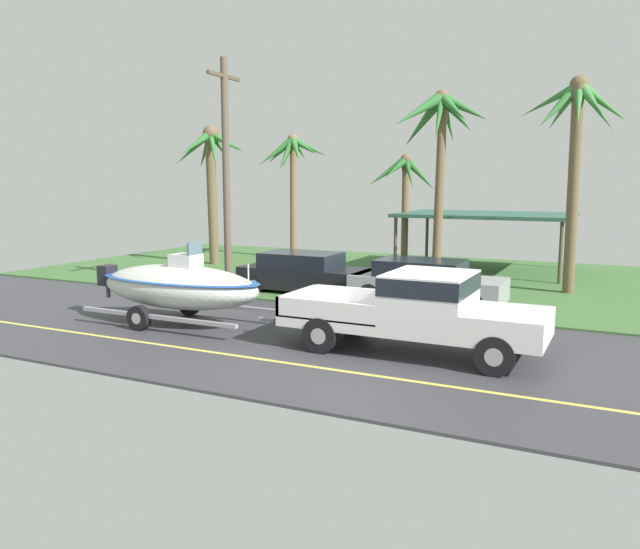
{
  "coord_description": "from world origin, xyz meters",
  "views": [
    {
      "loc": [
        5.14,
        -12.94,
        3.76
      ],
      "look_at": [
        -1.6,
        0.71,
        1.52
      ],
      "focal_mm": 35.32,
      "sensor_mm": 36.0,
      "label": 1
    }
  ],
  "objects_px": {
    "palm_tree_near_right": "(403,179)",
    "utility_pole": "(226,173)",
    "palm_tree_near_left": "(291,161)",
    "palm_tree_mid": "(211,165)",
    "carport_awning": "(486,216)",
    "parked_sedan_near": "(306,273)",
    "parked_sedan_far": "(426,283)",
    "boat_on_trailer": "(179,286)",
    "palm_tree_far_left": "(576,131)",
    "pickup_truck_towing": "(428,309)",
    "palm_tree_far_right": "(440,132)"
  },
  "relations": [
    {
      "from": "palm_tree_near_right",
      "to": "boat_on_trailer",
      "type": "bearing_deg",
      "value": -98.17
    },
    {
      "from": "palm_tree_near_left",
      "to": "palm_tree_far_left",
      "type": "distance_m",
      "value": 13.75
    },
    {
      "from": "parked_sedan_near",
      "to": "palm_tree_near_left",
      "type": "relative_size",
      "value": 0.76
    },
    {
      "from": "palm_tree_near_left",
      "to": "palm_tree_mid",
      "type": "xyz_separation_m",
      "value": [
        -2.21,
        -3.39,
        -0.23
      ]
    },
    {
      "from": "boat_on_trailer",
      "to": "palm_tree_near_right",
      "type": "bearing_deg",
      "value": 81.83
    },
    {
      "from": "parked_sedan_near",
      "to": "parked_sedan_far",
      "type": "bearing_deg",
      "value": -2.05
    },
    {
      "from": "palm_tree_mid",
      "to": "palm_tree_near_left",
      "type": "bearing_deg",
      "value": 56.87
    },
    {
      "from": "boat_on_trailer",
      "to": "parked_sedan_far",
      "type": "bearing_deg",
      "value": 47.66
    },
    {
      "from": "parked_sedan_far",
      "to": "carport_awning",
      "type": "relative_size",
      "value": 0.68
    },
    {
      "from": "parked_sedan_near",
      "to": "palm_tree_far_left",
      "type": "bearing_deg",
      "value": 23.0
    },
    {
      "from": "palm_tree_far_right",
      "to": "parked_sedan_near",
      "type": "bearing_deg",
      "value": -145.35
    },
    {
      "from": "palm_tree_mid",
      "to": "palm_tree_near_right",
      "type": "bearing_deg",
      "value": 17.07
    },
    {
      "from": "palm_tree_near_right",
      "to": "utility_pole",
      "type": "bearing_deg",
      "value": -113.58
    },
    {
      "from": "palm_tree_near_left",
      "to": "palm_tree_far_left",
      "type": "relative_size",
      "value": 0.84
    },
    {
      "from": "palm_tree_near_left",
      "to": "boat_on_trailer",
      "type": "bearing_deg",
      "value": -73.31
    },
    {
      "from": "palm_tree_far_right",
      "to": "parked_sedan_far",
      "type": "bearing_deg",
      "value": -80.45
    },
    {
      "from": "carport_awning",
      "to": "palm_tree_mid",
      "type": "bearing_deg",
      "value": -164.15
    },
    {
      "from": "parked_sedan_near",
      "to": "parked_sedan_far",
      "type": "distance_m",
      "value": 4.27
    },
    {
      "from": "palm_tree_far_left",
      "to": "boat_on_trailer",
      "type": "bearing_deg",
      "value": -134.12
    },
    {
      "from": "palm_tree_near_right",
      "to": "palm_tree_far_right",
      "type": "bearing_deg",
      "value": -57.8
    },
    {
      "from": "parked_sedan_far",
      "to": "palm_tree_far_left",
      "type": "xyz_separation_m",
      "value": [
        3.79,
        3.57,
        4.71
      ]
    },
    {
      "from": "parked_sedan_far",
      "to": "palm_tree_mid",
      "type": "relative_size",
      "value": 0.74
    },
    {
      "from": "parked_sedan_far",
      "to": "palm_tree_near_right",
      "type": "height_order",
      "value": "palm_tree_near_right"
    },
    {
      "from": "palm_tree_far_left",
      "to": "palm_tree_far_right",
      "type": "xyz_separation_m",
      "value": [
        -4.26,
        -0.79,
        0.06
      ]
    },
    {
      "from": "parked_sedan_near",
      "to": "parked_sedan_far",
      "type": "xyz_separation_m",
      "value": [
        4.27,
        -0.15,
        0.0
      ]
    },
    {
      "from": "boat_on_trailer",
      "to": "palm_tree_mid",
      "type": "bearing_deg",
      "value": 121.57
    },
    {
      "from": "boat_on_trailer",
      "to": "parked_sedan_near",
      "type": "distance_m",
      "value": 5.8
    },
    {
      "from": "carport_awning",
      "to": "boat_on_trailer",
      "type": "bearing_deg",
      "value": -111.12
    },
    {
      "from": "carport_awning",
      "to": "palm_tree_far_right",
      "type": "xyz_separation_m",
      "value": [
        -0.62,
        -5.19,
        3.09
      ]
    },
    {
      "from": "pickup_truck_towing",
      "to": "palm_tree_mid",
      "type": "relative_size",
      "value": 0.96
    },
    {
      "from": "carport_awning",
      "to": "palm_tree_near_left",
      "type": "bearing_deg",
      "value": 179.29
    },
    {
      "from": "parked_sedan_far",
      "to": "palm_tree_mid",
      "type": "height_order",
      "value": "palm_tree_mid"
    },
    {
      "from": "palm_tree_near_left",
      "to": "palm_tree_far_left",
      "type": "bearing_deg",
      "value": -19.19
    },
    {
      "from": "palm_tree_mid",
      "to": "palm_tree_far_right",
      "type": "bearing_deg",
      "value": -9.94
    },
    {
      "from": "pickup_truck_towing",
      "to": "utility_pole",
      "type": "bearing_deg",
      "value": 150.88
    },
    {
      "from": "boat_on_trailer",
      "to": "carport_awning",
      "type": "bearing_deg",
      "value": 68.88
    },
    {
      "from": "parked_sedan_near",
      "to": "palm_tree_near_left",
      "type": "xyz_separation_m",
      "value": [
        -4.91,
        7.93,
        4.08
      ]
    },
    {
      "from": "boat_on_trailer",
      "to": "palm_tree_far_right",
      "type": "distance_m",
      "value": 10.52
    },
    {
      "from": "palm_tree_near_left",
      "to": "parked_sedan_near",
      "type": "bearing_deg",
      "value": -58.24
    },
    {
      "from": "carport_awning",
      "to": "palm_tree_near_right",
      "type": "xyz_separation_m",
      "value": [
        -3.4,
        -0.78,
        1.52
      ]
    },
    {
      "from": "palm_tree_mid",
      "to": "palm_tree_far_left",
      "type": "relative_size",
      "value": 0.87
    },
    {
      "from": "boat_on_trailer",
      "to": "palm_tree_far_left",
      "type": "bearing_deg",
      "value": 45.88
    },
    {
      "from": "palm_tree_near_left",
      "to": "palm_tree_mid",
      "type": "bearing_deg",
      "value": -123.13
    },
    {
      "from": "parked_sedan_near",
      "to": "palm_tree_near_left",
      "type": "bearing_deg",
      "value": 121.76
    },
    {
      "from": "palm_tree_near_left",
      "to": "palm_tree_mid",
      "type": "relative_size",
      "value": 0.97
    },
    {
      "from": "palm_tree_near_right",
      "to": "utility_pole",
      "type": "xyz_separation_m",
      "value": [
        -3.51,
        -8.04,
        0.18
      ]
    },
    {
      "from": "parked_sedan_far",
      "to": "palm_tree_mid",
      "type": "bearing_deg",
      "value": 157.61
    },
    {
      "from": "parked_sedan_near",
      "to": "parked_sedan_far",
      "type": "relative_size",
      "value": 0.99
    },
    {
      "from": "parked_sedan_far",
      "to": "palm_tree_far_right",
      "type": "distance_m",
      "value": 5.55
    },
    {
      "from": "parked_sedan_near",
      "to": "palm_tree_near_left",
      "type": "distance_m",
      "value": 10.18
    }
  ]
}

